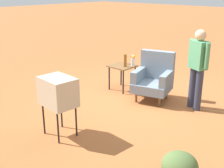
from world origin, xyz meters
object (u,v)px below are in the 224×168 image
armchair (154,78)px  soda_can_red (125,61)px  person_standing (198,65)px  side_table (122,69)px  tv_on_stand (58,92)px  bottle_tall_amber (125,61)px  flower_vase (133,60)px

armchair → soda_can_red: 0.99m
soda_can_red → person_standing: bearing=-1.1°
side_table → tv_on_stand: 2.58m
armchair → bottle_tall_amber: size_ratio=3.53×
tv_on_stand → bottle_tall_amber: 2.49m
tv_on_stand → soda_can_red: 2.73m
side_table → flower_vase: 0.35m
soda_can_red → bottle_tall_amber: 0.27m
side_table → bottle_tall_amber: bearing=-18.7°
armchair → tv_on_stand: (-0.21, -2.47, 0.28)m
armchair → flower_vase: 0.78m
side_table → tv_on_stand: size_ratio=0.59×
side_table → bottle_tall_amber: bottle_tall_amber is taller
armchair → tv_on_stand: bearing=-94.9°
armchair → tv_on_stand: size_ratio=1.03×
bottle_tall_amber → side_table: bearing=161.3°
soda_can_red → flower_vase: 0.26m
tv_on_stand → bottle_tall_amber: size_ratio=3.43×
tv_on_stand → person_standing: bearing=65.9°
person_standing → flower_vase: bearing=179.3°
bottle_tall_amber → tv_on_stand: bearing=-76.4°
soda_can_red → bottle_tall_amber: (0.16, -0.20, 0.09)m
side_table → person_standing: 1.92m
armchair → bottle_tall_amber: (-0.80, -0.04, 0.26)m
side_table → bottle_tall_amber: size_ratio=2.04×
tv_on_stand → person_standing: (1.16, 2.59, 0.16)m
person_standing → tv_on_stand: bearing=-114.1°
flower_vase → person_standing: bearing=-0.7°
armchair → person_standing: bearing=7.4°
side_table → person_standing: (1.87, 0.13, 0.42)m
person_standing → flower_vase: (-1.66, 0.02, -0.18)m
tv_on_stand → flower_vase: size_ratio=3.89×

